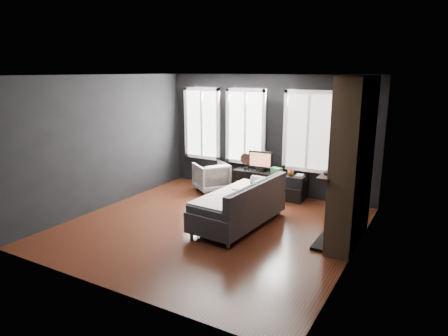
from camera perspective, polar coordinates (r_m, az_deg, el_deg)
The scene contains 18 objects.
floor at distance 7.37m, azimuth -1.85°, elevation -8.34°, with size 5.00×5.00×0.00m, color black.
ceiling at distance 6.83m, azimuth -2.02°, elevation 13.13°, with size 5.00×5.00×0.00m, color white.
wall_back at distance 9.17m, azimuth 6.27°, elevation 4.73°, with size 5.00×0.02×2.70m, color black.
wall_left at distance 8.54m, azimuth -16.43°, elevation 3.59°, with size 0.02×5.00×2.70m, color black.
wall_right at distance 6.09m, azimuth 18.57°, elevation -0.48°, with size 0.02×5.00×2.70m, color black.
windows at distance 9.22m, azimuth 3.73°, elevation 11.27°, with size 4.00×0.16×1.76m, color white, non-canonical shape.
fireplace at distance 6.70m, azimuth 17.92°, elevation 0.82°, with size 0.70×1.62×2.70m, color #93724C, non-canonical shape.
sofa at distance 7.29m, azimuth 2.10°, elevation -4.96°, with size 1.02×2.03×0.87m, color #28282A, non-canonical shape.
stripe_pillow at distance 7.44m, azimuth 5.13°, elevation -3.06°, with size 0.09×0.36×0.36m, color gray.
armchair at distance 9.43m, azimuth -1.82°, elevation -1.05°, with size 0.71×0.67×0.74m, color silver.
media_console at distance 9.09m, azimuth 6.60°, elevation -2.26°, with size 1.64×0.51×0.56m, color black, non-canonical shape.
monitor at distance 9.06m, azimuth 5.23°, elevation 1.22°, with size 0.57×0.12×0.51m, color black, non-canonical shape.
desk_fan at distance 9.23m, azimuth 3.15°, elevation 1.07°, with size 0.27×0.27×0.38m, color #999999, non-canonical shape.
mug at distance 8.81m, azimuth 9.50°, elevation -0.54°, with size 0.13×0.10×0.13m, color #D4521B.
book at distance 8.80m, azimuth 10.31°, elevation -0.34°, with size 0.15×0.02×0.20m, color #C3B099.
storage_box at distance 8.89m, azimuth 7.52°, elevation -0.36°, with size 0.23×0.15×0.13m, color #337640.
mantel_vase at distance 7.19m, azimuth 16.71°, elevation 1.50°, with size 0.18×0.19×0.18m, color yellow.
mantel_clock at distance 6.26m, azimuth 14.56°, elevation -0.80°, with size 0.11×0.11×0.04m, color black.
Camera 1 is at (3.57, -5.83, 2.77)m, focal length 32.00 mm.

